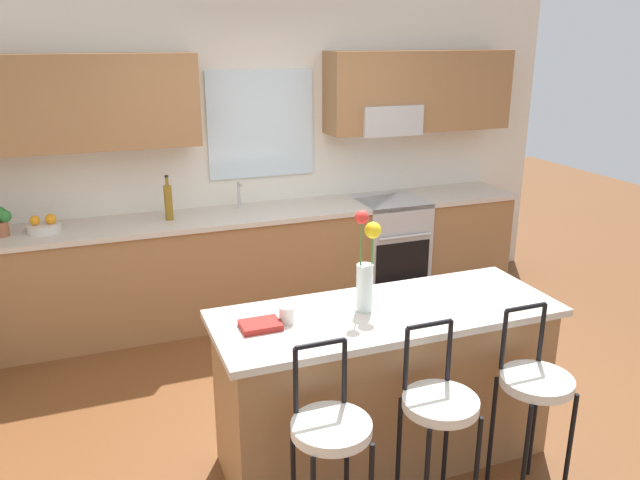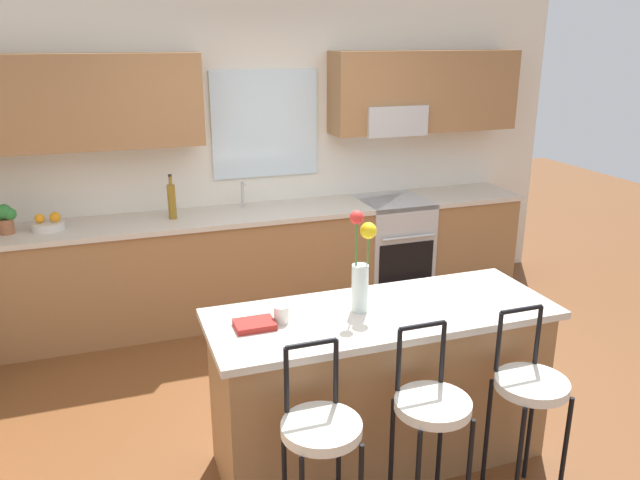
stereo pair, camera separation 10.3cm
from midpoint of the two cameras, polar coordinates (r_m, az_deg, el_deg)
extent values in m
plane|color=brown|center=(4.24, 3.35, -15.18)|extent=(14.00, 14.00, 0.00)
cube|color=silver|center=(5.59, -4.58, 7.96)|extent=(5.60, 0.12, 2.70)
cube|color=#996B42|center=(5.12, -20.05, 11.68)|extent=(1.74, 0.34, 0.70)
cube|color=#996B42|center=(5.85, 9.96, 13.13)|extent=(1.74, 0.34, 0.70)
cube|color=silver|center=(5.48, -4.46, 10.41)|extent=(0.93, 0.03, 0.90)
cube|color=#B7BABC|center=(5.69, 6.90, 10.81)|extent=(0.56, 0.36, 0.26)
cube|color=#996B42|center=(5.49, -3.38, -2.05)|extent=(4.50, 0.60, 0.88)
cube|color=beige|center=(5.35, -3.47, 2.58)|extent=(4.56, 0.64, 0.04)
cube|color=#B7BABC|center=(5.30, -6.03, 1.81)|extent=(0.54, 0.38, 0.11)
cylinder|color=#B7BABC|center=(5.41, -6.49, 4.09)|extent=(0.02, 0.02, 0.22)
cylinder|color=#B7BABC|center=(5.33, -6.38, 5.09)|extent=(0.02, 0.12, 0.02)
cube|color=#B7BABC|center=(5.84, 7.00, -0.71)|extent=(0.60, 0.60, 0.92)
cube|color=black|center=(5.61, 8.29, -2.20)|extent=(0.52, 0.02, 0.40)
cylinder|color=#B7BABC|center=(5.50, 8.58, 0.23)|extent=(0.50, 0.02, 0.02)
cube|color=#996B42|center=(3.63, 6.29, -13.28)|extent=(1.80, 0.63, 0.88)
cube|color=beige|center=(3.42, 6.56, -6.67)|extent=(1.88, 0.71, 0.04)
cylinder|color=black|center=(3.22, 2.66, -20.12)|extent=(0.02, 0.02, 0.66)
cylinder|color=silver|center=(2.87, 1.21, -16.69)|extent=(0.36, 0.36, 0.05)
cylinder|color=black|center=(2.85, -2.00, -12.60)|extent=(0.02, 0.02, 0.32)
cylinder|color=black|center=(2.92, 2.48, -11.82)|extent=(0.02, 0.02, 0.32)
cylinder|color=black|center=(2.80, 0.28, -9.39)|extent=(0.23, 0.02, 0.02)
cylinder|color=black|center=(3.25, 14.22, -20.37)|extent=(0.02, 0.02, 0.66)
cylinder|color=black|center=(3.32, 7.41, -19.00)|extent=(0.02, 0.02, 0.66)
cylinder|color=black|center=(3.43, 11.66, -17.88)|extent=(0.02, 0.02, 0.66)
cylinder|color=silver|center=(3.08, 11.16, -14.46)|extent=(0.36, 0.36, 0.05)
cylinder|color=black|center=(3.03, 8.14, -10.74)|extent=(0.02, 0.02, 0.32)
cylinder|color=black|center=(3.14, 11.99, -9.93)|extent=(0.02, 0.02, 0.32)
cylinder|color=black|center=(3.01, 10.27, -7.65)|extent=(0.23, 0.02, 0.02)
cylinder|color=black|center=(3.39, 18.41, -18.98)|extent=(0.02, 0.02, 0.66)
cylinder|color=black|center=(3.54, 22.06, -17.67)|extent=(0.02, 0.02, 0.66)
cylinder|color=black|center=(3.56, 15.70, -16.71)|extent=(0.02, 0.02, 0.66)
cylinder|color=black|center=(3.71, 19.27, -15.60)|extent=(0.02, 0.02, 0.66)
cylinder|color=silver|center=(3.36, 19.49, -12.23)|extent=(0.36, 0.36, 0.05)
cylinder|color=black|center=(3.30, 16.76, -8.87)|extent=(0.02, 0.02, 0.32)
cylinder|color=black|center=(3.44, 19.96, -8.11)|extent=(0.02, 0.02, 0.32)
cylinder|color=black|center=(3.30, 18.67, -5.99)|extent=(0.23, 0.02, 0.02)
cylinder|color=silver|center=(3.34, 4.52, -4.37)|extent=(0.09, 0.09, 0.26)
cylinder|color=#3D722D|center=(3.33, 5.22, -2.13)|extent=(0.01, 0.01, 0.36)
sphere|color=yellow|center=(3.27, 5.31, 0.85)|extent=(0.09, 0.09, 0.09)
cylinder|color=#3D722D|center=(3.28, 4.19, -1.66)|extent=(0.01, 0.01, 0.44)
sphere|color=red|center=(3.21, 4.28, 2.05)|extent=(0.07, 0.07, 0.07)
cylinder|color=silver|center=(3.24, -2.61, -6.73)|extent=(0.08, 0.08, 0.09)
cube|color=maroon|center=(3.21, -5.02, -7.64)|extent=(0.20, 0.15, 0.03)
cylinder|color=silver|center=(5.16, -22.87, 1.17)|extent=(0.24, 0.24, 0.06)
sphere|color=orange|center=(5.14, -22.36, 1.93)|extent=(0.08, 0.08, 0.08)
sphere|color=orange|center=(5.15, -23.55, 1.80)|extent=(0.07, 0.07, 0.07)
cylinder|color=olive|center=(5.15, -12.72, 3.39)|extent=(0.06, 0.06, 0.28)
cylinder|color=olive|center=(5.11, -12.85, 5.29)|extent=(0.03, 0.03, 0.07)
cylinder|color=black|center=(5.10, -12.88, 5.72)|extent=(0.03, 0.03, 0.02)
cylinder|color=#9E5B3D|center=(5.19, -26.05, 1.11)|extent=(0.11, 0.11, 0.11)
sphere|color=#2D7A33|center=(5.16, -26.23, 2.33)|extent=(0.11, 0.11, 0.11)
sphere|color=#2D7A33|center=(5.15, -25.77, 2.13)|extent=(0.09, 0.09, 0.09)
camera|label=1|loc=(0.05, -89.31, 0.23)|focal=35.32mm
camera|label=2|loc=(0.05, 90.69, -0.23)|focal=35.32mm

